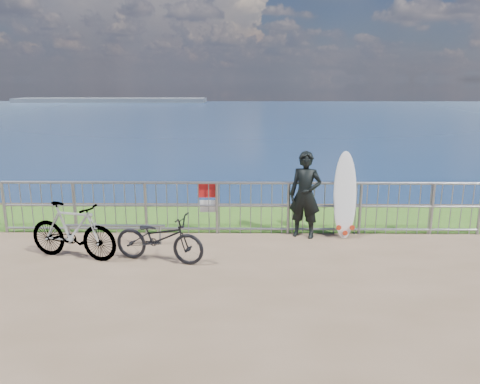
{
  "coord_description": "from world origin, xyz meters",
  "views": [
    {
      "loc": [
        0.11,
        -7.85,
        3.18
      ],
      "look_at": [
        -0.01,
        1.2,
        1.0
      ],
      "focal_mm": 35.0,
      "sensor_mm": 36.0,
      "label": 1
    }
  ],
  "objects_px": {
    "surfer": "(305,195)",
    "surfboard": "(345,198)",
    "bicycle_near": "(159,238)",
    "bicycle_far": "(73,231)"
  },
  "relations": [
    {
      "from": "surfboard",
      "to": "bicycle_far",
      "type": "relative_size",
      "value": 1.02
    },
    {
      "from": "bicycle_near",
      "to": "bicycle_far",
      "type": "distance_m",
      "value": 1.59
    },
    {
      "from": "bicycle_near",
      "to": "bicycle_far",
      "type": "xyz_separation_m",
      "value": [
        -1.59,
        0.12,
        0.09
      ]
    },
    {
      "from": "surfboard",
      "to": "bicycle_far",
      "type": "distance_m",
      "value": 5.32
    },
    {
      "from": "bicycle_near",
      "to": "bicycle_far",
      "type": "relative_size",
      "value": 0.96
    },
    {
      "from": "surfer",
      "to": "surfboard",
      "type": "distance_m",
      "value": 0.82
    },
    {
      "from": "surfer",
      "to": "bicycle_far",
      "type": "height_order",
      "value": "surfer"
    },
    {
      "from": "bicycle_far",
      "to": "surfboard",
      "type": "bearing_deg",
      "value": -60.49
    },
    {
      "from": "surfer",
      "to": "bicycle_near",
      "type": "distance_m",
      "value": 3.12
    },
    {
      "from": "surfboard",
      "to": "bicycle_far",
      "type": "height_order",
      "value": "surfboard"
    }
  ]
}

